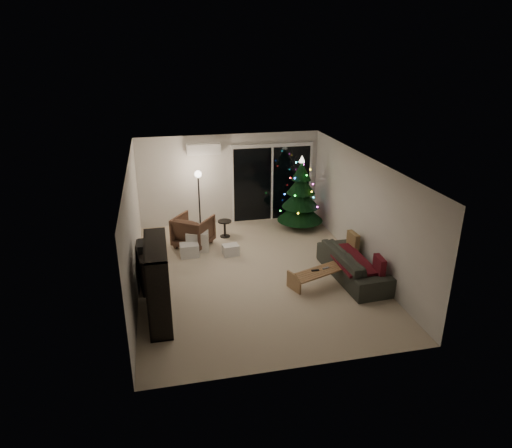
{
  "coord_description": "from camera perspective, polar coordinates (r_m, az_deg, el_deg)",
  "views": [
    {
      "loc": [
        -1.89,
        -8.8,
        4.74
      ],
      "look_at": [
        0.1,
        0.3,
        1.05
      ],
      "focal_mm": 32.0,
      "sensor_mm": 36.0,
      "label": 1
    }
  ],
  "objects": [
    {
      "name": "room",
      "position": [
        11.19,
        0.48,
        2.18
      ],
      "size": [
        6.5,
        7.51,
        2.6
      ],
      "color": "beige",
      "rests_on": "ground"
    },
    {
      "name": "bookshelf",
      "position": [
        8.44,
        -13.39,
        -7.22
      ],
      "size": [
        0.94,
        1.53,
        1.5
      ],
      "primitive_type": null,
      "rotation": [
        0.0,
        0.0,
        0.4
      ],
      "color": "black",
      "rests_on": "floor"
    },
    {
      "name": "media_cabinet",
      "position": [
        9.9,
        -13.19,
        -5.12
      ],
      "size": [
        0.63,
        1.28,
        0.77
      ],
      "primitive_type": "cube",
      "rotation": [
        0.0,
        0.0,
        0.14
      ],
      "color": "black",
      "rests_on": "floor"
    },
    {
      "name": "stereo",
      "position": [
        9.7,
        -13.42,
        -2.66
      ],
      "size": [
        0.39,
        0.46,
        0.16
      ],
      "primitive_type": "cube",
      "color": "black",
      "rests_on": "media_cabinet"
    },
    {
      "name": "armchair",
      "position": [
        11.48,
        -7.85,
        -0.86
      ],
      "size": [
        1.18,
        1.19,
        0.79
      ],
      "primitive_type": "imported",
      "rotation": [
        0.0,
        0.0,
        2.54
      ],
      "color": "#4A2D23",
      "rests_on": "floor"
    },
    {
      "name": "ottoman",
      "position": [
        11.32,
        -7.32,
        -1.96
      ],
      "size": [
        0.61,
        0.61,
        0.49
      ],
      "primitive_type": "cube",
      "rotation": [
        0.0,
        0.0,
        -0.12
      ],
      "color": "silver",
      "rests_on": "floor"
    },
    {
      "name": "cardboard_box_a",
      "position": [
        11.0,
        -8.33,
        -3.25
      ],
      "size": [
        0.44,
        0.34,
        0.31
      ],
      "primitive_type": "cube",
      "rotation": [
        0.0,
        0.0,
        0.01
      ],
      "color": "white",
      "rests_on": "floor"
    },
    {
      "name": "cardboard_box_b",
      "position": [
        10.98,
        -3.19,
        -3.26
      ],
      "size": [
        0.4,
        0.32,
        0.26
      ],
      "primitive_type": "cube",
      "rotation": [
        0.0,
        0.0,
        0.11
      ],
      "color": "white",
      "rests_on": "floor"
    },
    {
      "name": "side_table",
      "position": [
        11.98,
        -3.92,
        -0.59
      ],
      "size": [
        0.44,
        0.44,
        0.45
      ],
      "primitive_type": "cylinder",
      "rotation": [
        0.0,
        0.0,
        0.26
      ],
      "color": "black",
      "rests_on": "floor"
    },
    {
      "name": "floor_lamp",
      "position": [
        12.04,
        -7.08,
        2.5
      ],
      "size": [
        0.27,
        0.27,
        1.67
      ],
      "primitive_type": "cylinder",
      "color": "black",
      "rests_on": "floor"
    },
    {
      "name": "sofa",
      "position": [
        10.08,
        12.1,
        -4.98
      ],
      "size": [
        0.95,
        2.16,
        0.62
      ],
      "primitive_type": "imported",
      "rotation": [
        0.0,
        0.0,
        1.63
      ],
      "color": "#33372E",
      "rests_on": "floor"
    },
    {
      "name": "sofa_throw",
      "position": [
        9.99,
        11.64,
        -4.33
      ],
      "size": [
        0.66,
        1.52,
        0.05
      ],
      "primitive_type": "cube",
      "color": "maroon",
      "rests_on": "sofa"
    },
    {
      "name": "cushion_a",
      "position": [
        10.61,
        12.04,
        -2.11
      ],
      "size": [
        0.16,
        0.41,
        0.41
      ],
      "primitive_type": "cube",
      "rotation": [
        0.0,
        0.0,
        0.09
      ],
      "color": "olive",
      "rests_on": "sofa"
    },
    {
      "name": "cushion_b",
      "position": [
        9.56,
        15.16,
        -5.14
      ],
      "size": [
        0.15,
        0.41,
        0.41
      ],
      "primitive_type": "cube",
      "rotation": [
        0.0,
        0.0,
        -0.07
      ],
      "color": "maroon",
      "rests_on": "sofa"
    },
    {
      "name": "coffee_table",
      "position": [
        9.63,
        8.2,
        -6.77
      ],
      "size": [
        1.33,
        0.86,
        0.4
      ],
      "primitive_type": null,
      "rotation": [
        0.0,
        0.0,
        0.36
      ],
      "color": "#9F7A52",
      "rests_on": "floor"
    },
    {
      "name": "remote_a",
      "position": [
        9.48,
        7.41,
        -5.76
      ],
      "size": [
        0.16,
        0.05,
        0.02
      ],
      "primitive_type": "cube",
      "color": "black",
      "rests_on": "coffee_table"
    },
    {
      "name": "remote_b",
      "position": [
        9.61,
        8.72,
        -5.46
      ],
      "size": [
        0.15,
        0.09,
        0.02
      ],
      "primitive_type": "cube",
      "rotation": [
        0.0,
        0.0,
        0.35
      ],
      "color": "slate",
      "rests_on": "coffee_table"
    },
    {
      "name": "christmas_tree",
      "position": [
        12.35,
        5.62,
        3.91
      ],
      "size": [
        1.53,
        1.53,
        2.02
      ],
      "primitive_type": "cone",
      "rotation": [
        0.0,
        0.0,
        0.26
      ],
      "color": "black",
      "rests_on": "floor"
    }
  ]
}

